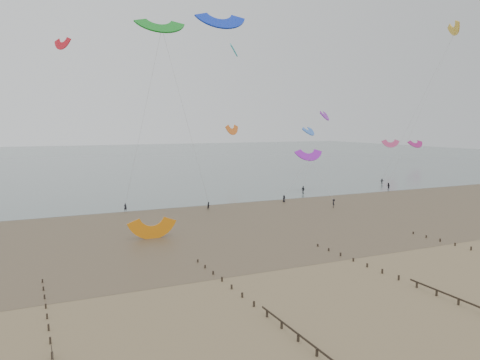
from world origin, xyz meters
name	(u,v)px	position (x,y,z in m)	size (l,w,h in m)	color
ground	(348,275)	(0.00, 0.00, 0.00)	(500.00, 500.00, 0.00)	brown
sea_and_shore	(208,222)	(-4.08, 34.40, 0.01)	(500.00, 665.00, 0.03)	#475654
kitesurfer_lead	(125,207)	(-15.38, 50.54, 0.81)	(0.59, 0.39, 1.62)	black
kitesurfers	(318,193)	(29.97, 50.03, 0.85)	(107.65, 26.61, 1.89)	black
grounded_kite	(152,239)	(-16.09, 26.44, 0.00)	(6.12, 3.20, 4.66)	orange
kites_airborne	(131,107)	(-6.18, 86.70, 21.77)	(257.43, 115.78, 45.21)	red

